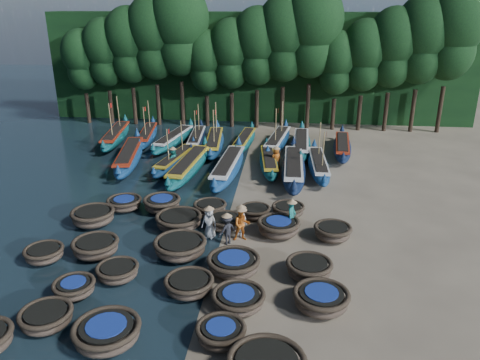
# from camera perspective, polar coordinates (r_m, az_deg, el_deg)

# --- Properties ---
(ground) EXTENTS (120.00, 120.00, 0.00)m
(ground) POSITION_cam_1_polar(r_m,az_deg,el_deg) (24.86, -1.65, -5.21)
(ground) COLOR gray
(ground) RESTS_ON ground
(foliage_wall) EXTENTS (40.00, 3.00, 10.00)m
(foliage_wall) POSITION_cam_1_polar(r_m,az_deg,el_deg) (46.07, 2.32, 13.58)
(foliage_wall) COLOR black
(foliage_wall) RESTS_ON ground
(coracle_1) EXTENTS (1.94, 1.94, 0.68)m
(coracle_1) POSITION_cam_1_polar(r_m,az_deg,el_deg) (18.79, -22.55, -15.20)
(coracle_1) COLOR #4E3E31
(coracle_1) RESTS_ON ground
(coracle_2) EXTENTS (2.89, 2.89, 0.77)m
(coracle_2) POSITION_cam_1_polar(r_m,az_deg,el_deg) (17.33, -15.91, -17.44)
(coracle_2) COLOR #4E3E31
(coracle_2) RESTS_ON ground
(coracle_3) EXTENTS (1.93, 1.93, 0.67)m
(coracle_3) POSITION_cam_1_polar(r_m,az_deg,el_deg) (16.81, -2.34, -18.11)
(coracle_3) COLOR #4E3E31
(coracle_3) RESTS_ON ground
(coracle_5) EXTENTS (2.01, 2.01, 0.66)m
(coracle_5) POSITION_cam_1_polar(r_m,az_deg,el_deg) (20.08, -19.56, -12.26)
(coracle_5) COLOR #4E3E31
(coracle_5) RESTS_ON ground
(coracle_6) EXTENTS (2.08, 2.08, 0.66)m
(coracle_6) POSITION_cam_1_polar(r_m,az_deg,el_deg) (20.62, -14.69, -10.72)
(coracle_6) COLOR #4E3E31
(coracle_6) RESTS_ON ground
(coracle_7) EXTENTS (2.03, 2.03, 0.67)m
(coracle_7) POSITION_cam_1_polar(r_m,az_deg,el_deg) (19.27, -6.23, -12.53)
(coracle_7) COLOR #4E3E31
(coracle_7) RESTS_ON ground
(coracle_8) EXTENTS (2.08, 2.08, 0.68)m
(coracle_8) POSITION_cam_1_polar(r_m,az_deg,el_deg) (18.34, -0.19, -14.30)
(coracle_8) COLOR #4E3E31
(coracle_8) RESTS_ON ground
(coracle_9) EXTENTS (2.48, 2.48, 0.78)m
(coracle_9) POSITION_cam_1_polar(r_m,az_deg,el_deg) (18.49, 9.86, -14.10)
(coracle_9) COLOR #4E3E31
(coracle_9) RESTS_ON ground
(coracle_10) EXTENTS (2.01, 2.01, 0.67)m
(coracle_10) POSITION_cam_1_polar(r_m,az_deg,el_deg) (22.98, -22.77, -8.26)
(coracle_10) COLOR #4E3E31
(coracle_10) RESTS_ON ground
(coracle_11) EXTENTS (2.25, 2.25, 0.80)m
(coracle_11) POSITION_cam_1_polar(r_m,az_deg,el_deg) (22.60, -17.20, -7.79)
(coracle_11) COLOR #4E3E31
(coracle_11) RESTS_ON ground
(coracle_12) EXTENTS (2.46, 2.46, 0.82)m
(coracle_12) POSITION_cam_1_polar(r_m,az_deg,el_deg) (21.77, -7.31, -8.07)
(coracle_12) COLOR #4E3E31
(coracle_12) RESTS_ON ground
(coracle_13) EXTENTS (2.33, 2.33, 0.78)m
(coracle_13) POSITION_cam_1_polar(r_m,az_deg,el_deg) (20.35, -0.79, -10.17)
(coracle_13) COLOR #4E3E31
(coracle_13) RESTS_ON ground
(coracle_14) EXTENTS (2.26, 2.26, 0.78)m
(coracle_14) POSITION_cam_1_polar(r_m,az_deg,el_deg) (20.27, 8.43, -10.59)
(coracle_14) COLOR #4E3E31
(coracle_14) RESTS_ON ground
(coracle_15) EXTENTS (2.50, 2.50, 0.82)m
(coracle_15) POSITION_cam_1_polar(r_m,az_deg,el_deg) (25.62, -17.48, -4.24)
(coracle_15) COLOR #4E3E31
(coracle_15) RESTS_ON ground
(coracle_16) EXTENTS (2.87, 2.87, 0.80)m
(coracle_16) POSITION_cam_1_polar(r_m,az_deg,el_deg) (24.23, -7.48, -4.93)
(coracle_16) COLOR #4E3E31
(coracle_16) RESTS_ON ground
(coracle_17) EXTENTS (1.88, 1.88, 0.71)m
(coracle_17) POSITION_cam_1_polar(r_m,az_deg,el_deg) (24.02, -1.93, -5.12)
(coracle_17) COLOR #4E3E31
(coracle_17) RESTS_ON ground
(coracle_18) EXTENTS (2.18, 2.18, 0.84)m
(coracle_18) POSITION_cam_1_polar(r_m,az_deg,el_deg) (23.40, 4.72, -5.71)
(coracle_18) COLOR #4E3E31
(coracle_18) RESTS_ON ground
(coracle_19) EXTENTS (2.05, 2.05, 0.75)m
(coracle_19) POSITION_cam_1_polar(r_m,az_deg,el_deg) (23.42, 11.23, -6.20)
(coracle_19) COLOR #4E3E31
(coracle_19) RESTS_ON ground
(coracle_20) EXTENTS (2.23, 2.23, 0.67)m
(coracle_20) POSITION_cam_1_polar(r_m,az_deg,el_deg) (26.97, -13.92, -2.76)
(coracle_20) COLOR #4E3E31
(coracle_20) RESTS_ON ground
(coracle_21) EXTENTS (2.24, 2.24, 0.83)m
(coracle_21) POSITION_cam_1_polar(r_m,az_deg,el_deg) (26.26, -9.49, -2.86)
(coracle_21) COLOR #4E3E31
(coracle_21) RESTS_ON ground
(coracle_22) EXTENTS (1.85, 1.85, 0.70)m
(coracle_22) POSITION_cam_1_polar(r_m,az_deg,el_deg) (25.63, -3.67, -3.41)
(coracle_22) COLOR #4E3E31
(coracle_22) RESTS_ON ground
(coracle_23) EXTENTS (1.73, 1.73, 0.65)m
(coracle_23) POSITION_cam_1_polar(r_m,az_deg,el_deg) (25.23, 1.85, -3.87)
(coracle_23) COLOR #4E3E31
(coracle_23) RESTS_ON ground
(coracle_24) EXTENTS (2.19, 2.19, 0.64)m
(coracle_24) POSITION_cam_1_polar(r_m,az_deg,el_deg) (25.60, 5.88, -3.61)
(coracle_24) COLOR #4E3E31
(coracle_24) RESTS_ON ground
(long_boat_2) EXTENTS (3.05, 8.87, 1.58)m
(long_boat_2) POSITION_cam_1_polar(r_m,az_deg,el_deg) (34.28, -13.36, 2.83)
(long_boat_2) COLOR navy
(long_boat_2) RESTS_ON ground
(long_boat_3) EXTENTS (2.47, 7.20, 3.10)m
(long_boat_3) POSITION_cam_1_polar(r_m,az_deg,el_deg) (33.22, -7.86, 2.43)
(long_boat_3) COLOR navy
(long_boat_3) RESTS_ON ground
(long_boat_4) EXTENTS (2.26, 8.82, 1.56)m
(long_boat_4) POSITION_cam_1_polar(r_m,az_deg,el_deg) (31.59, -6.24, 1.70)
(long_boat_4) COLOR #0D4E4E
(long_boat_4) RESTS_ON ground
(long_boat_5) EXTENTS (2.07, 8.92, 1.57)m
(long_boat_5) POSITION_cam_1_polar(r_m,az_deg,el_deg) (31.23, -1.48, 1.61)
(long_boat_5) COLOR navy
(long_boat_5) RESTS_ON ground
(long_boat_6) EXTENTS (2.01, 7.23, 1.28)m
(long_boat_6) POSITION_cam_1_polar(r_m,az_deg,el_deg) (32.60, 3.54, 2.22)
(long_boat_6) COLOR #0D4E4E
(long_boat_6) RESTS_ON ground
(long_boat_7) EXTENTS (1.63, 9.16, 1.61)m
(long_boat_7) POSITION_cam_1_polar(r_m,az_deg,el_deg) (31.15, 6.53, 1.46)
(long_boat_7) COLOR #10223C
(long_boat_7) RESTS_ON ground
(long_boat_8) EXTENTS (1.68, 7.68, 3.27)m
(long_boat_8) POSITION_cam_1_polar(r_m,az_deg,el_deg) (32.24, 9.54, 1.80)
(long_boat_8) COLOR navy
(long_boat_8) RESTS_ON ground
(long_boat_9) EXTENTS (2.57, 8.43, 3.61)m
(long_boat_9) POSITION_cam_1_polar(r_m,az_deg,el_deg) (39.96, -14.91, 5.23)
(long_boat_9) COLOR #0D4E4E
(long_boat_9) RESTS_ON ground
(long_boat_10) EXTENTS (2.36, 7.50, 3.22)m
(long_boat_10) POSITION_cam_1_polar(r_m,az_deg,el_deg) (39.71, -11.25, 5.35)
(long_boat_10) COLOR navy
(long_boat_10) RESTS_ON ground
(long_boat_11) EXTENTS (2.65, 7.96, 1.42)m
(long_boat_11) POSITION_cam_1_polar(r_m,az_deg,el_deg) (38.14, -8.08, 4.95)
(long_boat_11) COLOR #0D4E4E
(long_boat_11) RESTS_ON ground
(long_boat_12) EXTENTS (1.86, 7.38, 3.14)m
(long_boat_12) POSITION_cam_1_polar(r_m,az_deg,el_deg) (38.18, -5.32, 5.02)
(long_boat_12) COLOR #10223C
(long_boat_12) RESTS_ON ground
(long_boat_13) EXTENTS (2.17, 8.25, 3.52)m
(long_boat_13) POSITION_cam_1_polar(r_m,az_deg,el_deg) (36.87, -3.17, 4.59)
(long_boat_13) COLOR navy
(long_boat_13) RESTS_ON ground
(long_boat_14) EXTENTS (1.90, 7.28, 1.29)m
(long_boat_14) POSITION_cam_1_polar(r_m,az_deg,el_deg) (37.54, 0.54, 4.81)
(long_boat_14) COLOR #0D4E4E
(long_boat_14) RESTS_ON ground
(long_boat_15) EXTENTS (2.62, 8.13, 3.49)m
(long_boat_15) POSITION_cam_1_polar(r_m,az_deg,el_deg) (37.40, 4.59, 4.79)
(long_boat_15) COLOR navy
(long_boat_15) RESTS_ON ground
(long_boat_16) EXTENTS (1.72, 8.56, 1.51)m
(long_boat_16) POSITION_cam_1_polar(r_m,az_deg,el_deg) (36.57, 7.45, 4.33)
(long_boat_16) COLOR #0D4E4E
(long_boat_16) RESTS_ON ground
(long_boat_17) EXTENTS (1.97, 7.71, 1.36)m
(long_boat_17) POSITION_cam_1_polar(r_m,az_deg,el_deg) (36.71, 12.35, 3.99)
(long_boat_17) COLOR #10223C
(long_boat_17) RESTS_ON ground
(fisherman_0) EXTENTS (0.90, 0.72, 1.81)m
(fisherman_0) POSITION_cam_1_polar(r_m,az_deg,el_deg) (23.04, -3.77, -5.07)
(fisherman_0) COLOR silver
(fisherman_0) RESTS_ON ground
(fisherman_1) EXTENTS (0.61, 0.72, 1.87)m
(fisherman_1) POSITION_cam_1_polar(r_m,az_deg,el_deg) (23.69, 6.30, -4.22)
(fisherman_1) COLOR #196B62
(fisherman_1) RESTS_ON ground
(fisherman_2) EXTENTS (0.93, 0.79, 1.88)m
(fisherman_2) POSITION_cam_1_polar(r_m,az_deg,el_deg) (22.74, 0.21, -5.33)
(fisherman_2) COLOR #B25617
(fisherman_2) RESTS_ON ground
(fisherman_3) EXTENTS (1.10, 1.11, 1.74)m
(fisherman_3) POSITION_cam_1_polar(r_m,az_deg,el_deg) (22.45, -1.60, -5.93)
(fisherman_3) COLOR black
(fisherman_3) RESTS_ON ground
(fisherman_4) EXTENTS (0.88, 0.95, 1.77)m
(fisherman_4) POSITION_cam_1_polar(r_m,az_deg,el_deg) (23.22, 0.14, -4.85)
(fisherman_4) COLOR silver
(fisherman_4) RESTS_ON ground
(fisherman_5) EXTENTS (0.88, 1.49, 1.73)m
(fisherman_5) POSITION_cam_1_polar(r_m,az_deg,el_deg) (32.64, -8.14, 2.66)
(fisherman_5) COLOR #196B62
(fisherman_5) RESTS_ON ground
(fisherman_6) EXTENTS (0.93, 0.89, 1.81)m
(fisherman_6) POSITION_cam_1_polar(r_m,az_deg,el_deg) (32.28, 4.43, 2.71)
(fisherman_6) COLOR #B25617
(fisherman_6) RESTS_ON ground
(tree_0) EXTENTS (3.68, 3.68, 8.68)m
(tree_0) POSITION_cam_1_polar(r_m,az_deg,el_deg) (46.48, -18.70, 13.80)
(tree_0) COLOR black
(tree_0) RESTS_ON ground
(tree_1) EXTENTS (4.09, 4.09, 9.65)m
(tree_1) POSITION_cam_1_polar(r_m,az_deg,el_deg) (45.51, -16.08, 14.81)
(tree_1) COLOR black
(tree_1) RESTS_ON ground
(tree_2) EXTENTS (4.51, 4.51, 10.63)m
(tree_2) POSITION_cam_1_polar(r_m,az_deg,el_deg) (44.66, -13.32, 15.82)
(tree_2) COLOR black
(tree_2) RESTS_ON ground
(tree_3) EXTENTS (4.92, 4.92, 11.60)m
(tree_3) POSITION_cam_1_polar(r_m,az_deg,el_deg) (43.91, -10.43, 16.83)
(tree_3) COLOR black
(tree_3) RESTS_ON ground
(tree_4) EXTENTS (5.34, 5.34, 12.58)m
(tree_4) POSITION_cam_1_polar(r_m,az_deg,el_deg) (43.29, -7.43, 17.83)
(tree_4) COLOR black
(tree_4) RESTS_ON ground
(tree_5) EXTENTS (3.68, 3.68, 8.68)m
(tree_5) POSITION_cam_1_polar(r_m,az_deg,el_deg) (43.05, -4.18, 14.32)
(tree_5) COLOR black
(tree_5) RESTS_ON ground
(tree_6) EXTENTS (4.09, 4.09, 9.65)m
(tree_6) POSITION_cam_1_polar(r_m,az_deg,el_deg) (42.63, -1.05, 15.21)
(tree_6) COLOR black
(tree_6) RESTS_ON ground
(tree_7) EXTENTS (4.51, 4.51, 10.63)m
(tree_7) POSITION_cam_1_polar(r_m,az_deg,el_deg) (42.34, 2.16, 16.08)
(tree_7) COLOR black
(tree_7) RESTS_ON ground
(tree_8) EXTENTS (4.92, 4.92, 11.60)m
(tree_8) POSITION_cam_1_polar(r_m,az_deg,el_deg) (42.19, 5.43, 16.91)
(tree_8) COLOR black
(tree_8) RESTS_ON ground
(tree_9) EXTENTS (5.34, 5.34, 12.58)m
(tree_9) POSITION_cam_1_polar(r_m,az_deg,el_deg) (42.17, 8.75, 17.69)
(tree_9) COLOR black
(tree_9) RESTS_ON ground
(tree_10) EXTENTS (3.68, 3.68, 8.68)m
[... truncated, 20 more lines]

